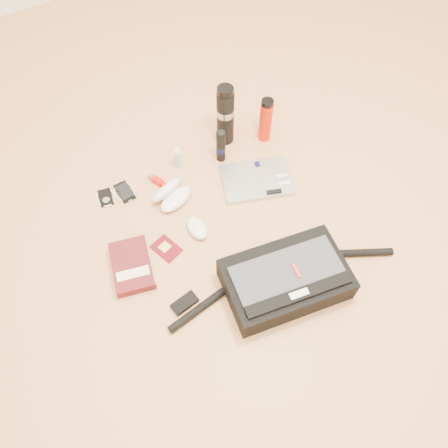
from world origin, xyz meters
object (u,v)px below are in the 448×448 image
Objects in this scene: laptop at (257,180)px; thermos_red at (266,120)px; messenger_bag at (285,279)px; thermos_black at (225,115)px; book at (132,266)px.

laptop is 0.28m from thermos_red.
thermos_black is at bearing 85.75° from messenger_bag.
thermos_black reaches higher than thermos_red.
book is (-0.45, 0.36, -0.04)m from messenger_bag.
thermos_black reaches higher than laptop.
thermos_black is (0.21, 0.75, 0.09)m from messenger_bag.
thermos_red is (0.16, -0.08, -0.04)m from thermos_black.
messenger_bag is 4.06× the size of thermos_red.
thermos_red is (0.37, 0.67, 0.05)m from messenger_bag.
messenger_bag is 0.51m from laptop.
messenger_bag is 2.53× the size of laptop.
thermos_black is (0.01, 0.29, 0.14)m from laptop.
book is at bearing -149.46° from thermos_black.
thermos_black is at bearing 108.84° from laptop.
book is 0.87m from thermos_red.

